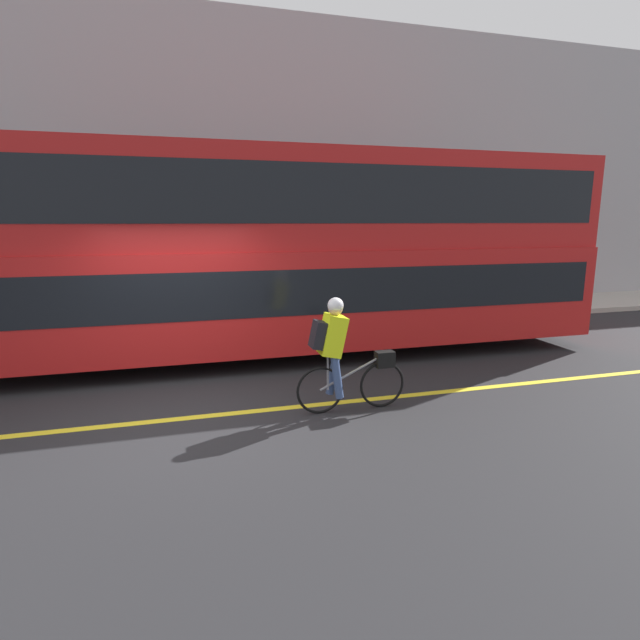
# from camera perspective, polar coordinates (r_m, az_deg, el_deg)

# --- Properties ---
(ground_plane) EXTENTS (80.00, 80.00, 0.00)m
(ground_plane) POSITION_cam_1_polar(r_m,az_deg,el_deg) (6.95, -15.37, -10.82)
(ground_plane) COLOR #232326
(road_center_line) EXTENTS (50.00, 0.14, 0.01)m
(road_center_line) POSITION_cam_1_polar(r_m,az_deg,el_deg) (6.94, -15.37, -10.80)
(road_center_line) COLOR yellow
(road_center_line) RESTS_ON ground_plane
(sidewalk_curb) EXTENTS (60.00, 2.58, 0.13)m
(sidewalk_curb) POSITION_cam_1_polar(r_m,az_deg,el_deg) (12.72, -15.71, -0.45)
(sidewalk_curb) COLOR #A8A399
(sidewalk_curb) RESTS_ON ground_plane
(building_facade) EXTENTS (60.00, 0.30, 7.86)m
(building_facade) POSITION_cam_1_polar(r_m,az_deg,el_deg) (13.97, -16.62, 16.47)
(building_facade) COLOR #9E9EA3
(building_facade) RESTS_ON ground_plane
(bus) EXTENTS (11.78, 2.55, 3.78)m
(bus) POSITION_cam_1_polar(r_m,az_deg,el_deg) (9.49, -3.43, 8.45)
(bus) COLOR black
(bus) RESTS_ON ground_plane
(cyclist_on_bike) EXTENTS (1.55, 0.32, 1.58)m
(cyclist_on_bike) POSITION_cam_1_polar(r_m,az_deg,el_deg) (6.69, 2.33, -3.54)
(cyclist_on_bike) COLOR black
(cyclist_on_bike) RESTS_ON ground_plane
(trash_bin) EXTENTS (0.56, 0.56, 0.90)m
(trash_bin) POSITION_cam_1_polar(r_m,az_deg,el_deg) (13.51, 6.70, 2.80)
(trash_bin) COLOR #262628
(trash_bin) RESTS_ON sidewalk_curb
(street_sign_post) EXTENTS (0.36, 0.09, 2.42)m
(street_sign_post) POSITION_cam_1_polar(r_m,az_deg,el_deg) (12.40, -19.26, 5.71)
(street_sign_post) COLOR #59595B
(street_sign_post) RESTS_ON sidewalk_curb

